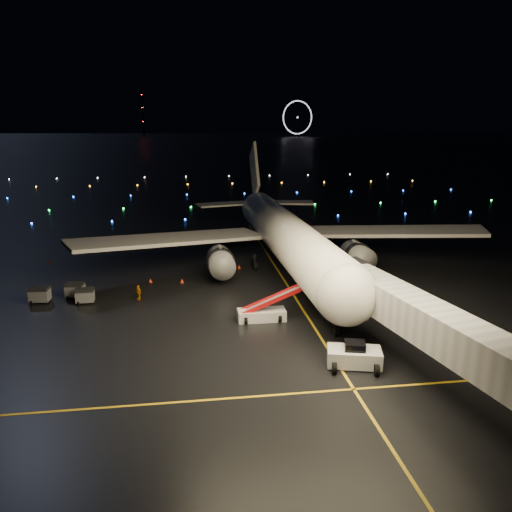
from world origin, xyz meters
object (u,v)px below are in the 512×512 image
object	(u,v)px
belt_loader	(262,304)
baggage_cart_0	(85,296)
pushback_tug	(354,354)
baggage_cart_1	(75,290)
airliner	(281,208)
crew_c	(138,292)
baggage_cart_2	(40,295)

from	to	relation	value
belt_loader	baggage_cart_0	world-z (taller)	belt_loader
pushback_tug	belt_loader	size ratio (longest dim) A/B	0.62
baggage_cart_0	baggage_cart_1	size ratio (longest dim) A/B	0.98
airliner	crew_c	bearing A→B (deg)	-148.60
pushback_tug	crew_c	size ratio (longest dim) A/B	2.55
baggage_cart_1	belt_loader	bearing A→B (deg)	-17.02
baggage_cart_0	crew_c	bearing A→B (deg)	-0.73
airliner	belt_loader	distance (m)	22.26
crew_c	baggage_cart_1	xyz separation A→B (m)	(-7.44, 1.89, -0.01)
airliner	baggage_cart_0	distance (m)	29.00
baggage_cart_0	baggage_cart_2	distance (m)	5.24
belt_loader	pushback_tug	bearing A→B (deg)	-60.74
crew_c	baggage_cart_1	bearing A→B (deg)	-144.13
airliner	crew_c	xyz separation A→B (m)	(-19.12, -12.34, -7.41)
airliner	baggage_cart_2	xyz separation A→B (m)	(-30.19, -11.73, -7.39)
crew_c	baggage_cart_0	xyz separation A→B (m)	(-5.91, -0.27, -0.03)
pushback_tug	crew_c	world-z (taller)	pushback_tug
belt_loader	baggage_cart_2	size ratio (longest dim) A/B	3.43
baggage_cart_0	airliner	bearing A→B (deg)	23.40
pushback_tug	baggage_cart_0	size ratio (longest dim) A/B	2.25
baggage_cart_1	baggage_cart_2	distance (m)	3.86
crew_c	baggage_cart_1	world-z (taller)	crew_c
pushback_tug	baggage_cart_2	xyz separation A→B (m)	(-30.54, 19.81, -0.17)
airliner	pushback_tug	bearing A→B (deg)	-90.81
crew_c	baggage_cart_1	size ratio (longest dim) A/B	0.86
airliner	baggage_cart_0	world-z (taller)	airliner
crew_c	airliner	bearing A→B (deg)	83.00
pushback_tug	baggage_cart_0	world-z (taller)	pushback_tug
belt_loader	baggage_cart_1	distance (m)	22.99
belt_loader	baggage_cart_0	xyz separation A→B (m)	(-19.15, 7.85, -0.92)
airliner	pushback_tug	distance (m)	32.36
belt_loader	crew_c	distance (m)	15.55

